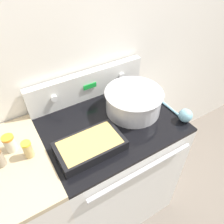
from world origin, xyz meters
name	(u,v)px	position (x,y,z in m)	size (l,w,h in m)	color
kitchen_wall	(81,53)	(0.00, 0.66, 1.25)	(8.00, 0.05, 2.50)	silver
stove_range	(111,167)	(0.00, 0.31, 0.48)	(0.81, 0.66, 0.95)	silver
control_panel	(88,85)	(0.00, 0.60, 1.05)	(0.81, 0.07, 0.20)	silver
side_counter	(25,211)	(-0.63, 0.31, 0.48)	(0.46, 0.63, 0.96)	silver
mixing_bowl	(133,100)	(0.18, 0.33, 1.03)	(0.36, 0.36, 0.14)	silver
casserole_dish	(90,146)	(-0.20, 0.19, 0.98)	(0.35, 0.20, 0.06)	black
ladle	(184,115)	(0.39, 0.10, 0.99)	(0.08, 0.27, 0.08)	#7AB2C6
spice_jar_yellow_cap	(28,149)	(-0.48, 0.31, 1.01)	(0.05, 0.05, 0.10)	tan
spice_jar_orange_cap	(10,143)	(-0.55, 0.40, 1.01)	(0.06, 0.06, 0.09)	beige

